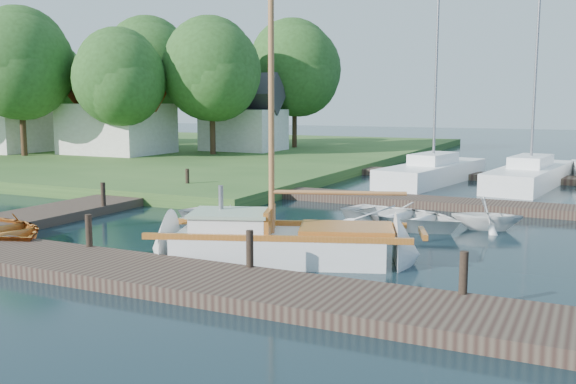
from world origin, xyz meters
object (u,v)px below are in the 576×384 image
at_px(mooring_post_4, 103,194).
at_px(marina_boat_2, 530,174).
at_px(tender_d, 487,212).
at_px(house_b, 4,118).
at_px(sailboat, 287,247).
at_px(tender_a, 221,213).
at_px(mooring_post_1, 89,230).
at_px(tree_7, 295,69).
at_px(tree_5, 49,81).
at_px(tree_2, 120,78).
at_px(tree_3, 212,70).
at_px(house_c, 244,120).
at_px(tender_c, 402,213).
at_px(tree_1, 20,64).
at_px(mooring_post_3, 464,273).
at_px(marina_boat_1, 433,171).
at_px(tree_4, 149,67).
at_px(mooring_post_2, 250,249).
at_px(mooring_post_5, 187,178).
at_px(house_a, 117,115).

xyz_separation_m(mooring_post_4, marina_boat_2, (12.43, 14.13, -0.14)).
bearing_deg(tender_d, marina_boat_2, -14.67).
relative_size(tender_d, house_b, 0.36).
relative_size(sailboat, tender_a, 3.06).
height_order(mooring_post_1, tree_7, tree_7).
distance_m(tender_a, house_b, 29.02).
relative_size(house_b, tree_5, 0.71).
relative_size(tree_2, tree_3, 0.89).
height_order(tender_a, tree_5, tree_5).
bearing_deg(house_b, tender_d, -18.41).
distance_m(sailboat, house_c, 29.55).
bearing_deg(mooring_post_4, tender_c, 13.10).
distance_m(tree_1, tree_7, 18.44).
relative_size(mooring_post_3, marina_boat_1, 0.08).
height_order(tree_4, tree_7, tree_4).
distance_m(mooring_post_2, house_c, 31.19).
relative_size(mooring_post_2, sailboat, 0.08).
distance_m(mooring_post_2, tender_d, 8.77).
bearing_deg(marina_boat_1, tree_3, 83.44).
bearing_deg(tender_a, mooring_post_5, 59.67).
distance_m(mooring_post_4, house_c, 23.16).
distance_m(mooring_post_3, marina_boat_1, 19.26).
bearing_deg(marina_boat_2, house_b, 97.68).
height_order(mooring_post_5, tender_d, mooring_post_5).
bearing_deg(tree_3, sailboat, -53.83).
xyz_separation_m(house_a, tree_1, (-4.00, -3.95, 3.13)).
distance_m(house_c, tree_5, 16.36).
bearing_deg(house_b, tree_1, -25.98).
distance_m(marina_boat_2, tree_1, 30.01).
height_order(mooring_post_4, tree_2, tree_2).
relative_size(mooring_post_4, tender_c, 0.20).
relative_size(tender_c, marina_boat_1, 0.42).
height_order(mooring_post_5, house_a, house_a).
distance_m(mooring_post_1, tree_3, 26.05).
bearing_deg(tree_2, mooring_post_2, -44.33).
relative_size(tender_d, house_a, 0.33).
bearing_deg(tender_d, mooring_post_2, 141.21).
xyz_separation_m(mooring_post_3, tree_2, (-24.00, 19.05, 4.55)).
bearing_deg(tree_3, mooring_post_3, -49.05).
xyz_separation_m(marina_boat_1, house_a, (-21.11, 2.37, 2.40)).
relative_size(sailboat, tree_2, 1.26).
height_order(tender_a, house_c, house_c).
distance_m(tender_d, tree_4, 33.77).
bearing_deg(house_c, marina_boat_1, -28.98).
distance_m(mooring_post_4, mooring_post_5, 5.00).
bearing_deg(marina_boat_1, mooring_post_3, -155.56).
distance_m(tender_d, tree_2, 26.17).
bearing_deg(marina_boat_1, house_b, 99.01).
bearing_deg(sailboat, tree_7, 94.68).
relative_size(marina_boat_2, tree_2, 1.31).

